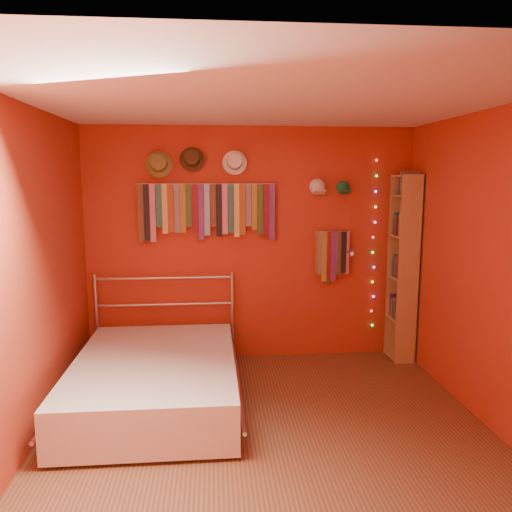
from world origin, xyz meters
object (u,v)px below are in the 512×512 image
object	(u,v)px
bookshelf	(407,267)
bed	(156,379)
reading_lamp	(351,254)
tie_rack	(207,208)

from	to	relation	value
bookshelf	bed	distance (m)	2.85
reading_lamp	bookshelf	world-z (taller)	bookshelf
tie_rack	reading_lamp	bearing A→B (deg)	-6.17
bookshelf	bed	xyz separation A→B (m)	(-2.59, -0.90, -0.79)
bookshelf	bed	size ratio (longest dim) A/B	0.99
bookshelf	bed	world-z (taller)	bookshelf
tie_rack	reading_lamp	world-z (taller)	tie_rack
bed	tie_rack	bearing A→B (deg)	66.35
tie_rack	bed	distance (m)	1.83
reading_lamp	bed	bearing A→B (deg)	-155.73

